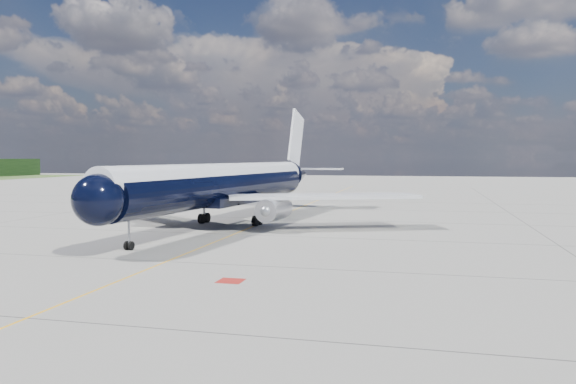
% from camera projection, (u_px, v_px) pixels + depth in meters
% --- Properties ---
extents(ground, '(320.00, 320.00, 0.00)m').
position_uv_depth(ground, '(283.00, 215.00, 75.40)').
color(ground, gray).
rests_on(ground, ground).
extents(taxiway_centerline, '(0.16, 160.00, 0.01)m').
position_uv_depth(taxiway_centerline, '(273.00, 218.00, 70.55)').
color(taxiway_centerline, '#FFAE0D').
rests_on(taxiway_centerline, ground).
extents(red_marking, '(1.60, 1.60, 0.01)m').
position_uv_depth(red_marking, '(231.00, 281.00, 35.01)').
color(red_marking, maroon).
rests_on(red_marking, ground).
extents(main_airliner, '(42.47, 51.98, 15.02)m').
position_uv_depth(main_airliner, '(230.00, 184.00, 64.06)').
color(main_airliner, black).
rests_on(main_airliner, ground).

